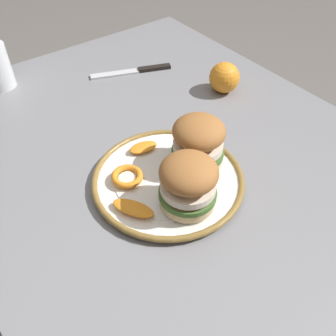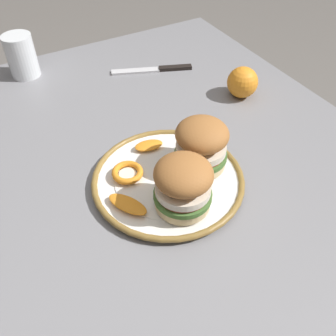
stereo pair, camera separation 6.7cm
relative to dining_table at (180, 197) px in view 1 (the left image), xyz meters
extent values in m
plane|color=slate|center=(0.00, 0.00, -0.65)|extent=(8.00, 8.00, 0.00)
cube|color=gray|center=(0.00, 0.00, 0.10)|extent=(1.19, 0.83, 0.03)
cube|color=gray|center=(-0.53, 0.36, -0.28)|extent=(0.06, 0.06, 0.73)
cylinder|color=white|center=(0.03, -0.06, 0.12)|extent=(0.27, 0.27, 0.01)
torus|color=olive|center=(0.03, -0.06, 0.13)|extent=(0.29, 0.29, 0.01)
cylinder|color=white|center=(0.03, -0.06, 0.13)|extent=(0.20, 0.20, 0.00)
cylinder|color=beige|center=(0.03, 0.01, 0.14)|extent=(0.10, 0.10, 0.02)
cylinder|color=#477033|center=(0.03, 0.01, 0.16)|extent=(0.10, 0.10, 0.01)
cylinder|color=#BC3828|center=(0.03, 0.01, 0.16)|extent=(0.09, 0.09, 0.01)
cylinder|color=silver|center=(0.03, 0.01, 0.17)|extent=(0.10, 0.10, 0.01)
ellipsoid|color=#A36633|center=(0.03, 0.01, 0.21)|extent=(0.14, 0.14, 0.05)
cylinder|color=beige|center=(0.10, -0.07, 0.14)|extent=(0.10, 0.10, 0.02)
cylinder|color=#477033|center=(0.10, -0.07, 0.16)|extent=(0.10, 0.10, 0.01)
cylinder|color=#BC3828|center=(0.10, -0.07, 0.16)|extent=(0.09, 0.09, 0.01)
cylinder|color=silver|center=(0.10, -0.07, 0.17)|extent=(0.10, 0.10, 0.01)
ellipsoid|color=#A36633|center=(0.10, -0.07, 0.21)|extent=(0.13, 0.13, 0.05)
torus|color=orange|center=(-0.01, -0.12, 0.14)|extent=(0.08, 0.08, 0.01)
cylinder|color=#F4E5C6|center=(-0.01, -0.12, 0.13)|extent=(0.03, 0.03, 0.00)
ellipsoid|color=orange|center=(-0.06, -0.05, 0.14)|extent=(0.04, 0.06, 0.01)
ellipsoid|color=orange|center=(0.06, -0.16, 0.14)|extent=(0.08, 0.07, 0.01)
sphere|color=orange|center=(-0.14, 0.25, 0.15)|extent=(0.08, 0.08, 0.08)
cube|color=silver|center=(-0.37, 0.07, 0.12)|extent=(0.07, 0.13, 0.01)
cube|color=black|center=(-0.33, 0.17, 0.12)|extent=(0.05, 0.09, 0.01)
camera|label=1|loc=(0.43, -0.36, 0.64)|focal=39.90mm
camera|label=2|loc=(0.47, -0.30, 0.64)|focal=39.90mm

